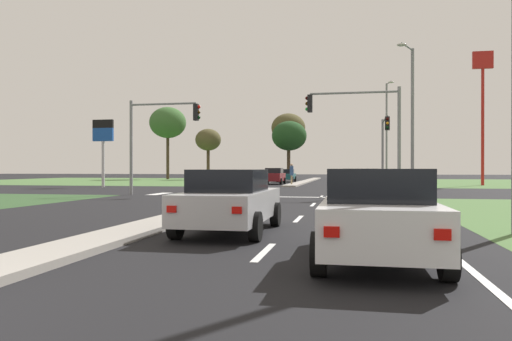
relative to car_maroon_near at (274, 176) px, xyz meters
name	(u,v)px	position (x,y,z in m)	size (l,w,h in m)	color
ground_plane	(276,191)	(2.39, -14.59, -0.82)	(200.00, 200.00, 0.00)	black
grass_verge_far_left	(109,181)	(-23.11, 9.91, -0.82)	(35.00, 35.00, 0.01)	#476B38
median_island_near	(182,217)	(2.39, -33.59, -0.75)	(1.20, 22.00, 0.14)	gray
median_island_far	(307,181)	(2.39, 10.41, -0.75)	(1.20, 36.00, 0.14)	gray
lane_dash_near	(264,252)	(5.89, -38.93, -0.82)	(0.14, 2.00, 0.01)	silver
lane_dash_second	(298,219)	(5.89, -32.93, -0.82)	(0.14, 2.00, 0.01)	silver
lane_dash_third	(313,205)	(5.89, -26.93, -0.82)	(0.14, 2.00, 0.01)	silver
lane_dash_fourth	(321,197)	(5.89, -20.93, -0.82)	(0.14, 2.00, 0.01)	silver
edge_line_right	(411,220)	(9.24, -32.59, -0.82)	(0.14, 24.00, 0.01)	silver
stop_bar_near	(326,197)	(6.19, -21.59, -0.82)	(6.40, 0.50, 0.01)	silver
crosswalk_bar_near	(160,194)	(-4.01, -19.79, -0.82)	(0.70, 2.80, 0.01)	silver
crosswalk_bar_second	(177,194)	(-2.86, -19.79, -0.82)	(0.70, 2.80, 0.01)	silver
crosswalk_bar_third	(196,194)	(-1.71, -19.79, -0.82)	(0.70, 2.80, 0.01)	silver
crosswalk_bar_fourth	(214,194)	(-0.56, -19.79, -0.82)	(0.70, 2.80, 0.01)	silver
crosswalk_bar_fifth	(233,195)	(0.59, -19.79, -0.82)	(0.70, 2.80, 0.01)	silver
car_maroon_near	(274,176)	(0.00, 0.00, 0.00)	(1.99, 4.28, 1.61)	maroon
car_teal_second	(287,175)	(0.17, 8.30, -0.05)	(1.95, 4.57, 1.50)	#19565B
car_silver_third	(230,200)	(4.60, -36.33, -0.04)	(1.99, 4.40, 1.52)	#B7B7BC
car_grey_fourth	(360,184)	(7.93, -23.68, -0.03)	(2.10, 4.24, 1.55)	slate
car_white_fifth	(377,214)	(7.88, -39.41, -0.03)	(1.97, 4.25, 1.54)	silver
traffic_signal_far_right	(384,139)	(9.99, -9.93, 2.99)	(0.32, 5.24, 5.48)	gray
traffic_signal_near_right	(364,122)	(8.20, -21.19, 3.24)	(5.05, 0.32, 5.88)	gray
traffic_signal_near_left	(156,130)	(-3.65, -21.19, 2.99)	(4.34, 0.32, 5.55)	gray
street_lamp_second	(411,112)	(11.17, -16.52, 4.24)	(1.22, 2.12, 9.02)	gray
street_lamp_third	(387,128)	(11.28, 5.20, 5.03)	(0.69, 2.12, 10.61)	gray
pedestrian_at_median	(292,172)	(2.24, -4.05, 0.47)	(0.34, 0.34, 1.88)	#9E8966
fastfood_pole_sign	(483,88)	(19.50, 0.26, 8.17)	(1.80, 0.40, 12.41)	red
fuel_price_totem	(103,138)	(-12.84, -10.47, 3.30)	(1.80, 0.24, 5.65)	silver
treeline_near	(168,123)	(-18.89, 19.58, 7.46)	(5.37, 5.37, 10.62)	#423323
treeline_second	(208,140)	(-12.37, 18.45, 4.77)	(3.65, 3.65, 7.22)	#423323
treeline_third	(288,128)	(-1.19, 20.74, 6.51)	(4.83, 4.83, 9.43)	#423323
treeline_fourth	(289,136)	(-0.77, 18.41, 5.23)	(4.78, 4.78, 8.10)	#423323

